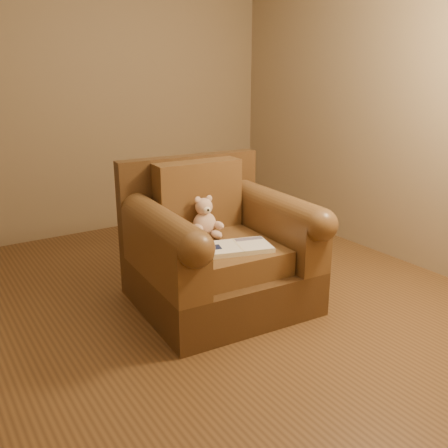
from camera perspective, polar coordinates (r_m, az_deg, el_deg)
floor at (r=3.51m, az=-4.61°, el=-9.43°), size 4.00×4.00×0.00m
room at (r=3.14m, az=-5.41°, el=19.74°), size 4.02×4.02×2.71m
armchair at (r=3.45m, az=-0.88°, el=-3.04°), size 1.15×1.10×0.98m
teddy_bear at (r=3.45m, az=-2.15°, el=0.37°), size 0.21×0.24×0.28m
guidebook at (r=3.21m, az=1.61°, el=-2.66°), size 0.47×0.36×0.03m
side_table at (r=4.10m, az=3.05°, el=-1.03°), size 0.38×0.38×0.53m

